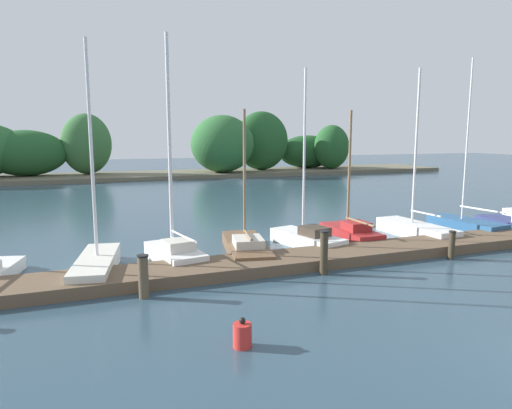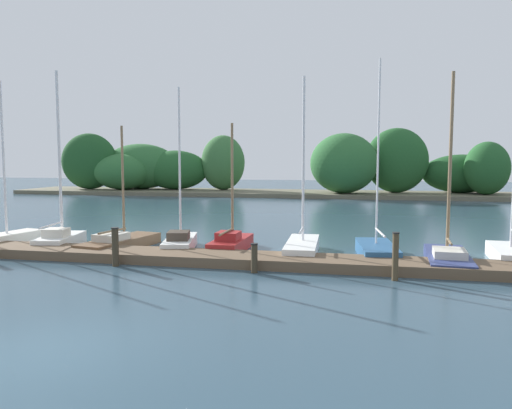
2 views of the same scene
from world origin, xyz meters
name	(u,v)px [view 2 (image 2 of 2)]	position (x,y,z in m)	size (l,w,h in m)	color
ground	(41,352)	(0.00, 0.00, 0.00)	(160.00, 160.00, 0.00)	#2D4756
dock_pier	(190,257)	(0.00, 8.53, 0.17)	(27.09, 1.80, 0.35)	brown
far_shore	(254,170)	(-4.78, 42.31, 2.65)	(61.02, 8.49, 6.81)	#66604C
sailboat_1	(5,238)	(-8.71, 9.85, 0.37)	(1.66, 4.03, 6.95)	silver
sailboat_2	(61,237)	(-6.30, 10.20, 0.46)	(1.66, 3.49, 7.34)	white
sailboat_3	(121,241)	(-3.69, 10.49, 0.30)	(2.06, 4.52, 5.08)	brown
sailboat_4	(180,241)	(-1.19, 10.72, 0.37)	(1.82, 3.61, 6.60)	white
sailboat_5	(232,242)	(0.92, 10.98, 0.36)	(1.20, 3.40, 5.15)	maroon
sailboat_6	(302,246)	(3.84, 10.68, 0.36)	(1.30, 4.12, 6.85)	white
sailboat_7	(376,249)	(6.64, 10.77, 0.32)	(1.62, 3.66, 7.42)	#285684
sailboat_8	(447,255)	(9.04, 9.93, 0.34)	(1.68, 4.45, 6.72)	navy
sailboat_9	(512,250)	(11.41, 10.95, 0.44)	(1.56, 3.48, 8.42)	white
mooring_piling_2	(115,247)	(-2.30, 7.34, 0.68)	(0.27, 0.27, 1.35)	#3D3323
mooring_piling_3	(254,258)	(2.64, 7.33, 0.49)	(0.24, 0.24, 0.97)	#3D3323
mooring_piling_4	(395,256)	(7.07, 7.21, 0.75)	(0.22, 0.22, 1.49)	#4C3D28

